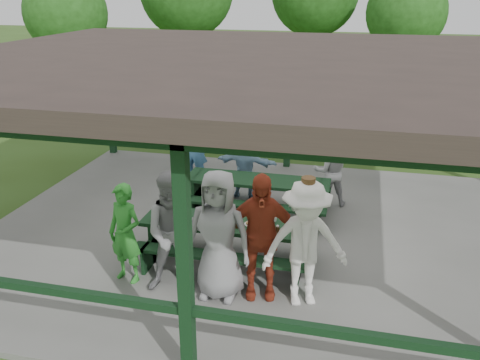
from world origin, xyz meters
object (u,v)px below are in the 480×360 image
(picnic_table_far, at_px, (257,192))
(contestant_red, at_px, (260,236))
(pickup_truck, at_px, (361,108))
(picnic_table_near, at_px, (227,237))
(spectator_lblue, at_px, (245,165))
(contestant_green, at_px, (125,234))
(contestant_white_fedora, at_px, (305,244))
(farm_trailer, at_px, (187,109))
(contestant_grey_left, at_px, (175,232))
(contestant_grey_mid, at_px, (219,236))
(spectator_grey, at_px, (330,171))
(spectator_blue, at_px, (193,148))

(picnic_table_far, relative_size, contestant_red, 1.48)
(pickup_truck, bearing_deg, picnic_table_near, 179.22)
(picnic_table_near, relative_size, spectator_lblue, 1.93)
(contestant_green, relative_size, contestant_white_fedora, 0.82)
(contestant_green, bearing_deg, contestant_white_fedora, 14.71)
(picnic_table_far, relative_size, farm_trailer, 0.83)
(picnic_table_near, bearing_deg, contestant_grey_left, -121.30)
(contestant_grey_mid, xyz_separation_m, contestant_red, (0.57, 0.15, -0.02))
(contestant_white_fedora, xyz_separation_m, farm_trailer, (-4.93, 9.15, -0.45))
(contestant_red, distance_m, spectator_grey, 3.68)
(contestant_green, relative_size, pickup_truck, 0.33)
(picnic_table_far, bearing_deg, contestant_red, -77.63)
(spectator_lblue, bearing_deg, contestant_green, 79.73)
(contestant_grey_left, height_order, contestant_grey_mid, contestant_grey_mid)
(spectator_grey, bearing_deg, contestant_green, 39.68)
(picnic_table_far, height_order, spectator_blue, spectator_blue)
(contestant_grey_mid, distance_m, spectator_lblue, 3.78)
(picnic_table_near, height_order, pickup_truck, pickup_truck)
(contestant_red, distance_m, pickup_truck, 10.33)
(picnic_table_far, xyz_separation_m, pickup_truck, (1.86, 7.49, 0.09))
(spectator_lblue, height_order, pickup_truck, spectator_lblue)
(contestant_white_fedora, height_order, spectator_lblue, contestant_white_fedora)
(contestant_grey_left, bearing_deg, farm_trailer, 89.17)
(contestant_green, bearing_deg, spectator_lblue, 88.74)
(picnic_table_near, bearing_deg, spectator_grey, 63.02)
(contestant_green, height_order, contestant_grey_left, contestant_grey_left)
(contestant_white_fedora, xyz_separation_m, spectator_blue, (-3.00, 4.07, -0.06))
(picnic_table_near, bearing_deg, pickup_truck, 78.42)
(contestant_green, relative_size, spectator_grey, 1.07)
(contestant_red, bearing_deg, picnic_table_near, 120.22)
(picnic_table_near, distance_m, contestant_red, 1.13)
(picnic_table_far, relative_size, contestant_grey_left, 1.51)
(contestant_red, distance_m, spectator_lblue, 3.75)
(contestant_green, height_order, pickup_truck, contestant_green)
(picnic_table_near, height_order, farm_trailer, farm_trailer)
(contestant_green, height_order, contestant_white_fedora, contestant_white_fedora)
(contestant_grey_left, height_order, pickup_truck, contestant_grey_left)
(contestant_white_fedora, bearing_deg, picnic_table_near, 128.84)
(spectator_blue, bearing_deg, contestant_red, 116.63)
(picnic_table_far, xyz_separation_m, contestant_green, (-1.46, -2.84, 0.31))
(contestant_grey_mid, distance_m, spectator_grey, 3.98)
(contestant_red, xyz_separation_m, spectator_lblue, (-1.05, 3.59, -0.24))
(contestant_grey_mid, distance_m, pickup_truck, 10.57)
(pickup_truck, bearing_deg, contestant_grey_left, 177.33)
(picnic_table_near, bearing_deg, contestant_grey_mid, -82.56)
(contestant_red, relative_size, spectator_blue, 1.09)
(contestant_red, relative_size, contestant_white_fedora, 0.99)
(contestant_red, relative_size, farm_trailer, 0.56)
(contestant_grey_left, bearing_deg, pickup_truck, 57.42)
(contestant_grey_mid, height_order, contestant_red, contestant_grey_mid)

